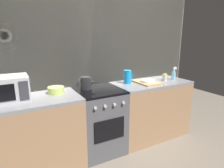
{
  "coord_description": "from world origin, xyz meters",
  "views": [
    {
      "loc": [
        -1.02,
        -2.23,
        1.59
      ],
      "look_at": [
        0.2,
        0.0,
        0.95
      ],
      "focal_mm": 30.68,
      "sensor_mm": 36.0,
      "label": 1
    }
  ],
  "objects_px": {
    "pitcher": "(128,77)",
    "kettle": "(86,83)",
    "dish_pile": "(147,82)",
    "spice_jar": "(165,77)",
    "stove_unit": "(99,121)",
    "mixing_bowl": "(56,90)",
    "spray_bottle": "(174,75)",
    "microwave": "(6,89)"
  },
  "relations": [
    {
      "from": "kettle",
      "to": "pitcher",
      "type": "xyz_separation_m",
      "value": [
        0.66,
        -0.0,
        0.02
      ]
    },
    {
      "from": "microwave",
      "to": "spray_bottle",
      "type": "xyz_separation_m",
      "value": [
        2.39,
        -0.11,
        -0.06
      ]
    },
    {
      "from": "pitcher",
      "to": "spice_jar",
      "type": "relative_size",
      "value": 1.9
    },
    {
      "from": "mixing_bowl",
      "to": "pitcher",
      "type": "xyz_separation_m",
      "value": [
        1.05,
        -0.0,
        0.06
      ]
    },
    {
      "from": "pitcher",
      "to": "spray_bottle",
      "type": "bearing_deg",
      "value": -9.69
    },
    {
      "from": "kettle",
      "to": "dish_pile",
      "type": "bearing_deg",
      "value": -7.86
    },
    {
      "from": "kettle",
      "to": "mixing_bowl",
      "type": "bearing_deg",
      "value": -179.4
    },
    {
      "from": "microwave",
      "to": "spice_jar",
      "type": "bearing_deg",
      "value": -2.43
    },
    {
      "from": "mixing_bowl",
      "to": "pitcher",
      "type": "relative_size",
      "value": 1.0
    },
    {
      "from": "kettle",
      "to": "spray_bottle",
      "type": "height_order",
      "value": "spray_bottle"
    },
    {
      "from": "stove_unit",
      "to": "microwave",
      "type": "xyz_separation_m",
      "value": [
        -1.07,
        0.07,
        0.59
      ]
    },
    {
      "from": "pitcher",
      "to": "dish_pile",
      "type": "height_order",
      "value": "pitcher"
    },
    {
      "from": "mixing_bowl",
      "to": "spice_jar",
      "type": "xyz_separation_m",
      "value": [
        1.68,
        -0.13,
        0.01
      ]
    },
    {
      "from": "stove_unit",
      "to": "kettle",
      "type": "distance_m",
      "value": 0.56
    },
    {
      "from": "spice_jar",
      "to": "spray_bottle",
      "type": "height_order",
      "value": "spray_bottle"
    },
    {
      "from": "microwave",
      "to": "kettle",
      "type": "xyz_separation_m",
      "value": [
        0.93,
        0.04,
        -0.05
      ]
    },
    {
      "from": "stove_unit",
      "to": "spray_bottle",
      "type": "height_order",
      "value": "spray_bottle"
    },
    {
      "from": "stove_unit",
      "to": "mixing_bowl",
      "type": "xyz_separation_m",
      "value": [
        -0.54,
        0.1,
        0.49
      ]
    },
    {
      "from": "kettle",
      "to": "spice_jar",
      "type": "xyz_separation_m",
      "value": [
        1.28,
        -0.13,
        -0.03
      ]
    },
    {
      "from": "mixing_bowl",
      "to": "dish_pile",
      "type": "height_order",
      "value": "mixing_bowl"
    },
    {
      "from": "mixing_bowl",
      "to": "spray_bottle",
      "type": "height_order",
      "value": "spray_bottle"
    },
    {
      "from": "mixing_bowl",
      "to": "dish_pile",
      "type": "bearing_deg",
      "value": -5.36
    },
    {
      "from": "pitcher",
      "to": "dish_pile",
      "type": "distance_m",
      "value": 0.31
    },
    {
      "from": "pitcher",
      "to": "spice_jar",
      "type": "distance_m",
      "value": 0.64
    },
    {
      "from": "mixing_bowl",
      "to": "kettle",
      "type": "bearing_deg",
      "value": 0.6
    },
    {
      "from": "dish_pile",
      "to": "spray_bottle",
      "type": "distance_m",
      "value": 0.53
    },
    {
      "from": "dish_pile",
      "to": "microwave",
      "type": "bearing_deg",
      "value": 177.17
    },
    {
      "from": "pitcher",
      "to": "dish_pile",
      "type": "xyz_separation_m",
      "value": [
        0.28,
        -0.12,
        -0.08
      ]
    },
    {
      "from": "stove_unit",
      "to": "kettle",
      "type": "bearing_deg",
      "value": 143.31
    },
    {
      "from": "microwave",
      "to": "pitcher",
      "type": "bearing_deg",
      "value": 1.15
    },
    {
      "from": "pitcher",
      "to": "kettle",
      "type": "bearing_deg",
      "value": 179.6
    },
    {
      "from": "dish_pile",
      "to": "spice_jar",
      "type": "distance_m",
      "value": 0.35
    },
    {
      "from": "microwave",
      "to": "pitcher",
      "type": "distance_m",
      "value": 1.59
    },
    {
      "from": "mixing_bowl",
      "to": "pitcher",
      "type": "bearing_deg",
      "value": -0.02
    },
    {
      "from": "mixing_bowl",
      "to": "pitcher",
      "type": "distance_m",
      "value": 1.06
    },
    {
      "from": "pitcher",
      "to": "spice_jar",
      "type": "bearing_deg",
      "value": -11.44
    },
    {
      "from": "microwave",
      "to": "kettle",
      "type": "height_order",
      "value": "microwave"
    },
    {
      "from": "spice_jar",
      "to": "kettle",
      "type": "bearing_deg",
      "value": 174.17
    },
    {
      "from": "spray_bottle",
      "to": "microwave",
      "type": "bearing_deg",
      "value": 177.49
    },
    {
      "from": "mixing_bowl",
      "to": "spice_jar",
      "type": "height_order",
      "value": "spice_jar"
    },
    {
      "from": "pitcher",
      "to": "stove_unit",
      "type": "bearing_deg",
      "value": -169.21
    },
    {
      "from": "kettle",
      "to": "pitcher",
      "type": "bearing_deg",
      "value": -0.4
    }
  ]
}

